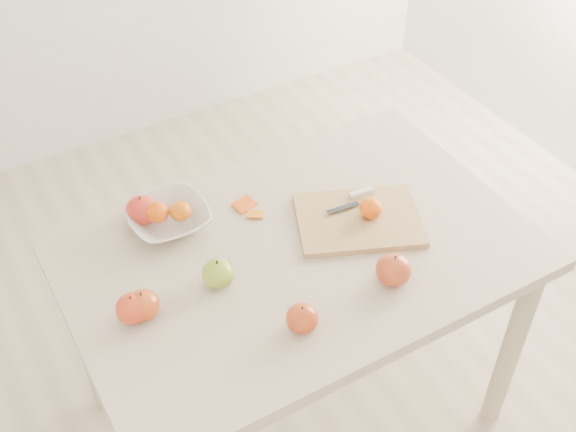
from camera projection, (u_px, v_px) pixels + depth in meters
ground at (296, 408)px, 2.39m from camera, size 3.50×3.50×0.00m
table at (297, 273)px, 1.95m from camera, size 1.20×0.80×0.75m
cutting_board at (358, 220)px, 1.95m from camera, size 0.40×0.35×0.02m
board_tangerine at (371, 208)px, 1.93m from camera, size 0.06×0.06×0.05m
fruit_bowl at (169, 218)px, 1.93m from camera, size 0.21×0.21×0.05m
bowl_tangerine_near at (157, 212)px, 1.91m from camera, size 0.06×0.06×0.05m
bowl_tangerine_far at (180, 211)px, 1.91m from camera, size 0.06×0.06×0.05m
orange_peel_a at (244, 206)px, 2.00m from camera, size 0.07×0.06×0.01m
orange_peel_b at (255, 215)px, 1.97m from camera, size 0.06×0.05×0.01m
paring_knife at (358, 195)px, 2.00m from camera, size 0.17×0.05×0.01m
apple_green at (218, 273)px, 1.77m from camera, size 0.08×0.08×0.07m
apple_red_c at (302, 318)px, 1.66m from camera, size 0.08×0.08×0.07m
apple_red_a at (142, 210)px, 1.93m from camera, size 0.09×0.09×0.08m
apple_red_d at (143, 305)px, 1.69m from camera, size 0.08×0.08×0.07m
apple_red_e at (394, 270)px, 1.77m from camera, size 0.09×0.09×0.08m
apple_red_b at (133, 308)px, 1.68m from camera, size 0.08×0.08×0.07m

